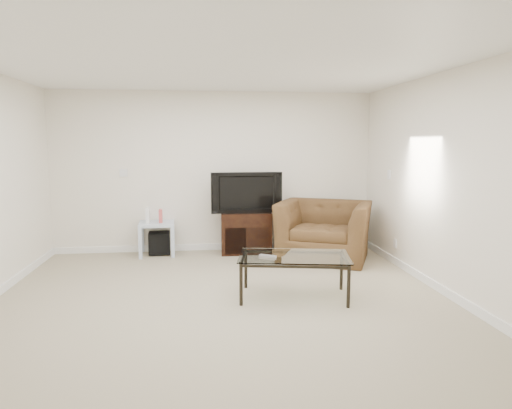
{
  "coord_description": "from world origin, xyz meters",
  "views": [
    {
      "loc": [
        -0.21,
        -4.71,
        1.71
      ],
      "look_at": [
        0.5,
        1.2,
        0.9
      ],
      "focal_mm": 32.0,
      "sensor_mm": 36.0,
      "label": 1
    }
  ],
  "objects": [
    {
      "name": "floor",
      "position": [
        0.0,
        0.0,
        0.0
      ],
      "size": [
        5.0,
        5.0,
        0.0
      ],
      "primitive_type": "plane",
      "color": "tan",
      "rests_on": "ground"
    },
    {
      "name": "ceiling",
      "position": [
        0.0,
        0.0,
        2.5
      ],
      "size": [
        5.0,
        5.0,
        0.0
      ],
      "primitive_type": "plane",
      "color": "white",
      "rests_on": "ground"
    },
    {
      "name": "wall_back",
      "position": [
        0.0,
        2.5,
        1.25
      ],
      "size": [
        5.0,
        0.02,
        2.5
      ],
      "primitive_type": "cube",
      "color": "silver",
      "rests_on": "ground"
    },
    {
      "name": "wall_right",
      "position": [
        2.5,
        0.0,
        1.25
      ],
      "size": [
        0.02,
        5.0,
        2.5
      ],
      "primitive_type": "cube",
      "color": "silver",
      "rests_on": "ground"
    },
    {
      "name": "plate_back",
      "position": [
        -1.4,
        2.49,
        1.25
      ],
      "size": [
        0.12,
        0.02,
        0.12
      ],
      "primitive_type": "cube",
      "color": "white",
      "rests_on": "wall_back"
    },
    {
      "name": "plate_right_switch",
      "position": [
        2.49,
        1.6,
        1.25
      ],
      "size": [
        0.02,
        0.09,
        0.13
      ],
      "primitive_type": "cube",
      "color": "white",
      "rests_on": "wall_right"
    },
    {
      "name": "plate_right_outlet",
      "position": [
        2.49,
        1.3,
        0.3
      ],
      "size": [
        0.02,
        0.08,
        0.12
      ],
      "primitive_type": "cube",
      "color": "white",
      "rests_on": "wall_right"
    },
    {
      "name": "tv_stand",
      "position": [
        0.47,
        2.28,
        0.32
      ],
      "size": [
        0.79,
        0.56,
        0.64
      ],
      "primitive_type": null,
      "rotation": [
        0.0,
        0.0,
        -0.03
      ],
      "color": "black",
      "rests_on": "floor"
    },
    {
      "name": "dvd_player",
      "position": [
        0.47,
        2.24,
        0.54
      ],
      "size": [
        0.4,
        0.29,
        0.06
      ],
      "primitive_type": "cube",
      "rotation": [
        0.0,
        0.0,
        -0.03
      ],
      "color": "black",
      "rests_on": "tv_stand"
    },
    {
      "name": "television",
      "position": [
        0.47,
        2.25,
        0.96
      ],
      "size": [
        1.01,
        0.22,
        0.63
      ],
      "primitive_type": "imported",
      "rotation": [
        0.0,
        0.0,
        0.02
      ],
      "color": "black",
      "rests_on": "tv_stand"
    },
    {
      "name": "side_table",
      "position": [
        -0.9,
        2.28,
        0.25
      ],
      "size": [
        0.56,
        0.56,
        0.5
      ],
      "primitive_type": null,
      "rotation": [
        0.0,
        0.0,
        0.06
      ],
      "color": "silver",
      "rests_on": "floor"
    },
    {
      "name": "subwoofer",
      "position": [
        -0.87,
        2.3,
        0.18
      ],
      "size": [
        0.34,
        0.34,
        0.32
      ],
      "primitive_type": "cube",
      "rotation": [
        0.0,
        0.0,
        0.06
      ],
      "color": "black",
      "rests_on": "floor"
    },
    {
      "name": "game_console",
      "position": [
        -1.02,
        2.25,
        0.62
      ],
      "size": [
        0.05,
        0.17,
        0.23
      ],
      "primitive_type": "cube",
      "rotation": [
        0.0,
        0.0,
        0.01
      ],
      "color": "white",
      "rests_on": "side_table"
    },
    {
      "name": "game_case",
      "position": [
        -0.84,
        2.26,
        0.6
      ],
      "size": [
        0.06,
        0.15,
        0.2
      ],
      "primitive_type": "cube",
      "rotation": [
        0.0,
        0.0,
        0.06
      ],
      "color": "#CC4C4C",
      "rests_on": "side_table"
    },
    {
      "name": "recliner",
      "position": [
        1.58,
        1.76,
        0.57
      ],
      "size": [
        1.53,
        1.31,
        1.13
      ],
      "primitive_type": "imported",
      "rotation": [
        0.0,
        0.0,
        -0.43
      ],
      "color": "#493619",
      "rests_on": "floor"
    },
    {
      "name": "coffee_table",
      "position": [
        0.79,
        0.11,
        0.24
      ],
      "size": [
        1.31,
        0.89,
        0.47
      ],
      "primitive_type": null,
      "rotation": [
        0.0,
        0.0,
        -0.18
      ],
      "color": "black",
      "rests_on": "floor"
    },
    {
      "name": "remote",
      "position": [
        0.49,
        0.08,
        0.48
      ],
      "size": [
        0.19,
        0.15,
        0.02
      ],
      "primitive_type": "cube",
      "rotation": [
        0.0,
        0.0,
        -0.57
      ],
      "color": "#B2B2B7",
      "rests_on": "coffee_table"
    }
  ]
}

